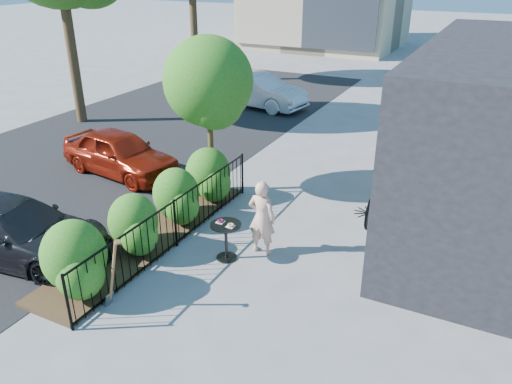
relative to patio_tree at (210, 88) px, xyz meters
The scene contains 12 objects.
ground 4.50m from the patio_tree, 50.96° to the right, with size 120.00×120.00×0.00m, color gray.
fence 3.61m from the patio_tree, 75.06° to the right, with size 0.05×6.05×1.10m.
planting_bed 3.88m from the patio_tree, 89.26° to the right, with size 1.30×6.00×0.08m, color #382616.
shrubs 3.37m from the patio_tree, 87.08° to the right, with size 1.10×5.60×1.24m.
patio_tree is the anchor object (origin of this frame).
street 5.51m from the patio_tree, behind, with size 9.00×30.00×0.01m, color black.
cafe_table 3.99m from the patio_tree, 54.55° to the right, with size 0.63×0.63×0.84m.
woman 3.81m from the patio_tree, 41.26° to the right, with size 0.59×0.39×1.61m, color #E7B195.
shovel 5.49m from the patio_tree, 78.84° to the right, with size 0.49×0.19×1.45m.
car_red 3.67m from the patio_tree, behind, with size 1.49×3.70×1.26m, color maroon.
car_silver 8.78m from the patio_tree, 108.70° to the left, with size 1.47×4.22×1.39m, color silver.
car_darkgrey 5.40m from the patio_tree, 113.66° to the right, with size 1.68×4.14×1.20m, color black.
Camera 1 is at (4.12, -7.47, 5.54)m, focal length 35.00 mm.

